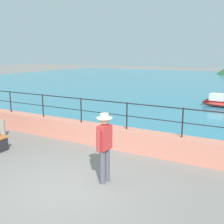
{
  "coord_description": "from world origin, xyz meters",
  "views": [
    {
      "loc": [
        4.02,
        -4.79,
        3.15
      ],
      "look_at": [
        -0.85,
        3.7,
        1.1
      ],
      "focal_mm": 44.91,
      "sensor_mm": 36.0,
      "label": 1
    }
  ],
  "objects": [
    {
      "name": "railing",
      "position": [
        0.0,
        3.2,
        1.32
      ],
      "size": [
        18.44,
        0.04,
        0.9
      ],
      "color": "black",
      "rests_on": "promenade_wall"
    },
    {
      "name": "boat_0",
      "position": [
        1.47,
        12.55,
        0.33
      ],
      "size": [
        2.39,
        1.16,
        0.76
      ],
      "color": "red",
      "rests_on": "lake_water"
    },
    {
      "name": "person_walking",
      "position": [
        0.63,
        0.76,
        0.98
      ],
      "size": [
        0.38,
        0.57,
        1.75
      ],
      "color": "#4C4C56",
      "rests_on": "ground"
    },
    {
      "name": "bollard",
      "position": [
        -4.73,
        2.05,
        0.34
      ],
      "size": [
        0.24,
        0.24,
        0.68
      ],
      "primitive_type": "cylinder",
      "color": "gray",
      "rests_on": "ground"
    },
    {
      "name": "promenade_wall",
      "position": [
        0.0,
        3.2,
        0.35
      ],
      "size": [
        20.0,
        0.56,
        0.7
      ],
      "primitive_type": "cube",
      "color": "tan",
      "rests_on": "ground"
    },
    {
      "name": "ground_plane",
      "position": [
        0.0,
        0.0,
        0.0
      ],
      "size": [
        120.0,
        120.0,
        0.0
      ],
      "primitive_type": "plane",
      "color": "slate"
    }
  ]
}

